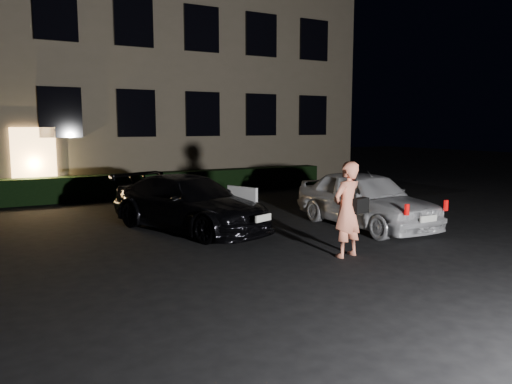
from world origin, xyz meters
TOP-DOWN VIEW (x-y plane):
  - ground at (0.00, 0.00)m, footprint 80.00×80.00m
  - building at (-0.00, 14.99)m, footprint 20.00×8.11m
  - hedge at (0.00, 10.50)m, footprint 15.00×0.70m
  - sedan at (-0.61, 4.22)m, footprint 3.33×4.95m
  - hatch at (3.42, 2.42)m, footprint 1.70×4.21m
  - man at (1.14, 0.33)m, footprint 0.84×0.58m

SIDE VIEW (x-z plane):
  - ground at x=0.00m, z-range 0.00..0.00m
  - hedge at x=0.00m, z-range 0.00..0.85m
  - sedan at x=-0.61m, z-range 0.00..1.33m
  - hatch at x=3.42m, z-range 0.00..1.43m
  - man at x=1.14m, z-range 0.00..1.88m
  - building at x=0.00m, z-range 0.00..12.00m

